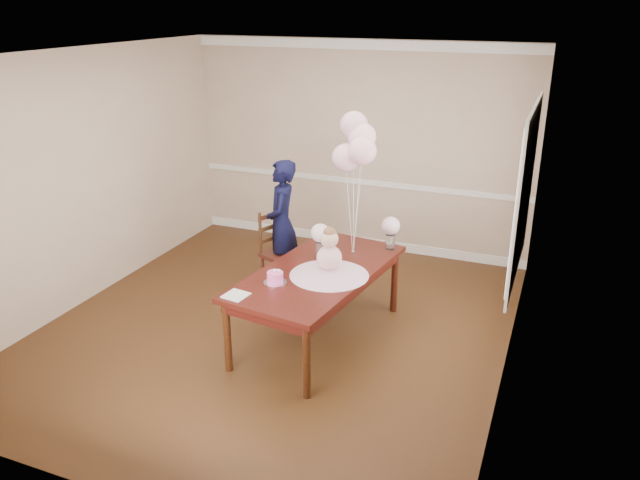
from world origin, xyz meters
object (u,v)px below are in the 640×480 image
(dining_table_top, at_px, (318,272))
(woman, at_px, (282,223))
(dining_chair_seat, at_px, (282,255))
(birthday_cake, at_px, (275,277))

(dining_table_top, distance_m, woman, 1.37)
(dining_chair_seat, relative_size, woman, 0.26)
(dining_table_top, height_order, dining_chair_seat, dining_table_top)
(dining_table_top, bearing_deg, woman, 137.85)
(dining_table_top, relative_size, woman, 1.32)
(dining_table_top, xyz_separation_m, birthday_cake, (-0.26, -0.41, 0.08))
(woman, bearing_deg, birthday_cake, 3.02)
(woman, bearing_deg, dining_table_top, 19.82)
(dining_table_top, distance_m, dining_chair_seat, 1.30)
(dining_chair_seat, bearing_deg, birthday_cake, -45.99)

